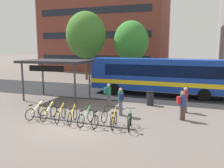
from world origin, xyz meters
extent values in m
plane|color=#6B605B|center=(0.00, 0.00, 0.00)|extent=(200.00, 200.00, 0.00)
cube|color=#232326|center=(0.00, 9.73, 0.00)|extent=(80.00, 7.20, 0.01)
cube|color=#14389E|center=(3.04, 9.73, 1.85)|extent=(12.05, 2.80, 2.70)
cube|color=yellow|center=(3.04, 9.73, 1.20)|extent=(12.07, 2.82, 0.36)
cube|color=black|center=(-2.40, 9.84, 2.98)|extent=(1.05, 2.32, 0.40)
cube|color=black|center=(-2.93, 9.85, 2.12)|extent=(0.13, 2.19, 1.40)
cube|color=black|center=(3.32, 8.48, 2.25)|extent=(9.84, 0.27, 0.97)
cube|color=black|center=(3.37, 10.97, 2.25)|extent=(9.84, 0.27, 0.97)
cylinder|color=black|center=(-0.70, 8.65, 0.50)|extent=(1.01, 0.32, 1.00)
cylinder|color=black|center=(-0.65, 10.96, 0.50)|extent=(1.01, 0.32, 1.00)
cylinder|color=black|center=(6.74, 8.49, 0.50)|extent=(1.01, 0.32, 1.00)
cylinder|color=black|center=(6.79, 10.80, 0.50)|extent=(1.01, 0.32, 1.00)
cube|color=#47474C|center=(-0.05, 0.42, 0.03)|extent=(6.56, 0.30, 0.06)
cylinder|color=#47474C|center=(-2.86, 0.52, 0.35)|extent=(0.04, 0.04, 0.70)
cylinder|color=#47474C|center=(-1.92, 0.49, 0.35)|extent=(0.04, 0.04, 0.70)
cylinder|color=#47474C|center=(-0.99, 0.45, 0.35)|extent=(0.04, 0.04, 0.70)
cylinder|color=#47474C|center=(-0.05, 0.42, 0.35)|extent=(0.04, 0.04, 0.70)
cylinder|color=#47474C|center=(0.89, 0.39, 0.35)|extent=(0.04, 0.04, 0.70)
cylinder|color=#47474C|center=(1.82, 0.36, 0.35)|extent=(0.04, 0.04, 0.70)
cylinder|color=#47474C|center=(2.76, 0.33, 0.35)|extent=(0.04, 0.04, 0.70)
torus|color=black|center=(-2.82, 0.93, 0.35)|extent=(0.14, 0.70, 0.70)
torus|color=black|center=(-2.96, -0.08, 0.35)|extent=(0.14, 0.70, 0.70)
cube|color=yellow|center=(-2.89, 0.44, 0.67)|extent=(0.16, 0.92, 0.58)
cylinder|color=yellow|center=(-2.95, 0.02, 0.62)|extent=(0.03, 0.03, 0.55)
cube|color=black|center=(-2.95, 0.02, 0.88)|extent=(0.13, 0.23, 0.05)
cylinder|color=yellow|center=(-2.82, 0.91, 0.67)|extent=(0.04, 0.04, 0.65)
cylinder|color=black|center=(-2.82, 0.91, 0.98)|extent=(0.52, 0.10, 0.03)
torus|color=black|center=(-2.10, 1.01, 0.35)|extent=(0.05, 0.70, 0.70)
torus|color=black|center=(-2.09, -0.01, 0.35)|extent=(0.05, 0.70, 0.70)
cube|color=yellow|center=(-2.09, 0.52, 0.67)|extent=(0.04, 0.92, 0.58)
cylinder|color=yellow|center=(-2.09, 0.09, 0.62)|extent=(0.03, 0.03, 0.55)
cube|color=black|center=(-2.09, 0.09, 0.88)|extent=(0.10, 0.22, 0.05)
cylinder|color=yellow|center=(-2.10, 0.99, 0.67)|extent=(0.03, 0.03, 0.65)
cylinder|color=black|center=(-2.10, 0.99, 0.98)|extent=(0.52, 0.03, 0.03)
torus|color=black|center=(-1.34, 0.96, 0.35)|extent=(0.16, 0.70, 0.70)
torus|color=black|center=(-1.18, -0.04, 0.35)|extent=(0.16, 0.70, 0.70)
cube|color=yellow|center=(-1.26, 0.48, 0.67)|extent=(0.18, 0.91, 0.58)
cylinder|color=yellow|center=(-1.19, 0.06, 0.62)|extent=(0.03, 0.03, 0.55)
cube|color=black|center=(-1.19, 0.06, 0.88)|extent=(0.13, 0.23, 0.05)
cylinder|color=yellow|center=(-1.34, 0.94, 0.67)|extent=(0.04, 0.04, 0.65)
cylinder|color=black|center=(-1.34, 0.94, 0.98)|extent=(0.52, 0.11, 0.03)
torus|color=black|center=(-0.56, 0.91, 0.35)|extent=(0.18, 0.70, 0.70)
torus|color=black|center=(-0.36, -0.09, 0.35)|extent=(0.18, 0.70, 0.70)
cube|color=yellow|center=(-0.46, 0.43, 0.67)|extent=(0.21, 0.91, 0.58)
cylinder|color=yellow|center=(-0.38, 0.01, 0.62)|extent=(0.04, 0.04, 0.55)
cube|color=black|center=(-0.38, 0.01, 0.88)|extent=(0.14, 0.24, 0.05)
cylinder|color=yellow|center=(-0.56, 0.89, 0.67)|extent=(0.04, 0.04, 0.65)
cylinder|color=black|center=(-0.56, 0.89, 0.98)|extent=(0.52, 0.13, 0.03)
torus|color=black|center=(0.46, 0.83, 0.35)|extent=(0.12, 0.70, 0.70)
torus|color=black|center=(0.35, -0.18, 0.35)|extent=(0.12, 0.70, 0.70)
cube|color=#1E7F38|center=(0.41, 0.35, 0.67)|extent=(0.13, 0.92, 0.58)
cylinder|color=#1E7F38|center=(0.36, -0.08, 0.62)|extent=(0.03, 0.03, 0.55)
cube|color=black|center=(0.36, -0.08, 0.88)|extent=(0.12, 0.23, 0.05)
cylinder|color=#1E7F38|center=(0.46, 0.81, 0.67)|extent=(0.04, 0.04, 0.65)
cylinder|color=black|center=(0.46, 0.81, 0.98)|extent=(0.52, 0.08, 0.03)
torus|color=black|center=(1.27, 0.89, 0.35)|extent=(0.14, 0.70, 0.70)
torus|color=black|center=(1.13, -0.12, 0.35)|extent=(0.14, 0.70, 0.70)
cube|color=black|center=(1.20, 0.41, 0.67)|extent=(0.16, 0.92, 0.58)
cylinder|color=black|center=(1.14, -0.02, 0.62)|extent=(0.03, 0.03, 0.55)
cube|color=black|center=(1.14, -0.02, 0.88)|extent=(0.13, 0.23, 0.05)
cylinder|color=black|center=(1.26, 0.87, 0.67)|extent=(0.04, 0.04, 0.65)
cylinder|color=black|center=(1.26, 0.87, 0.98)|extent=(0.52, 0.10, 0.03)
torus|color=black|center=(1.92, 0.94, 0.35)|extent=(0.15, 0.70, 0.70)
torus|color=black|center=(2.07, -0.07, 0.35)|extent=(0.15, 0.70, 0.70)
cube|color=yellow|center=(1.99, 0.46, 0.67)|extent=(0.17, 0.91, 0.58)
cylinder|color=yellow|center=(2.05, 0.03, 0.62)|extent=(0.03, 0.03, 0.55)
cube|color=black|center=(2.05, 0.03, 0.88)|extent=(0.13, 0.23, 0.05)
cylinder|color=yellow|center=(1.92, 0.92, 0.67)|extent=(0.04, 0.04, 0.65)
cylinder|color=black|center=(1.92, 0.92, 0.98)|extent=(0.52, 0.10, 0.03)
torus|color=black|center=(2.77, 0.94, 0.35)|extent=(0.16, 0.70, 0.70)
torus|color=black|center=(2.94, -0.06, 0.35)|extent=(0.16, 0.70, 0.70)
cube|color=#1E7F38|center=(2.85, 0.46, 0.67)|extent=(0.18, 0.91, 0.58)
cylinder|color=#1E7F38|center=(2.92, 0.03, 0.62)|extent=(0.03, 0.03, 0.55)
cube|color=black|center=(2.92, 0.03, 0.88)|extent=(0.14, 0.23, 0.05)
cylinder|color=#1E7F38|center=(2.77, 0.92, 0.67)|extent=(0.04, 0.04, 0.65)
cylinder|color=black|center=(2.77, 0.92, 0.98)|extent=(0.52, 0.11, 0.03)
cylinder|color=#38383D|center=(-6.75, 3.95, 1.49)|extent=(0.14, 0.14, 2.98)
cylinder|color=#38383D|center=(-2.25, 4.10, 1.49)|extent=(0.14, 0.14, 2.98)
cylinder|color=#38383D|center=(-6.84, 6.68, 1.49)|extent=(0.14, 0.14, 2.98)
cylinder|color=#38383D|center=(-2.34, 6.83, 1.49)|extent=(0.14, 0.14, 2.98)
cube|color=#28282D|center=(-4.55, 5.39, 3.08)|extent=(5.41, 3.70, 0.20)
cube|color=black|center=(-4.50, 3.88, 2.63)|extent=(2.88, 0.17, 0.44)
cube|color=#47382D|center=(5.36, 2.88, 0.43)|extent=(0.31, 0.27, 0.86)
cylinder|color=navy|center=(5.36, 2.88, 1.15)|extent=(0.43, 0.43, 0.59)
sphere|color=#936B4C|center=(5.36, 2.88, 1.56)|extent=(0.22, 0.22, 0.22)
cube|color=#B21E23|center=(5.11, 2.80, 1.18)|extent=(0.26, 0.32, 0.40)
cube|color=#565660|center=(5.42, 4.59, 0.43)|extent=(0.31, 0.33, 0.86)
cylinder|color=maroon|center=(5.42, 4.59, 1.15)|extent=(0.47, 0.47, 0.56)
sphere|color=tan|center=(5.42, 4.59, 1.54)|extent=(0.22, 0.22, 0.22)
cube|color=slate|center=(5.27, 4.81, 1.17)|extent=(0.33, 0.30, 0.40)
cube|color=#565660|center=(0.25, 4.41, 0.41)|extent=(0.32, 0.29, 0.82)
cylinder|color=#23664C|center=(0.25, 4.41, 1.13)|extent=(0.45, 0.45, 0.62)
sphere|color=beige|center=(0.25, 4.41, 1.55)|extent=(0.22, 0.22, 0.22)
cube|color=#197075|center=(0.01, 4.31, 1.16)|extent=(0.28, 0.33, 0.40)
cube|color=#565660|center=(1.68, 2.64, 0.45)|extent=(0.29, 0.32, 0.91)
cylinder|color=#23664C|center=(1.68, 2.64, 1.20)|extent=(0.45, 0.45, 0.60)
sphere|color=tan|center=(1.68, 2.64, 1.61)|extent=(0.22, 0.22, 0.22)
cube|color=navy|center=(1.79, 2.40, 1.23)|extent=(0.33, 0.28, 0.40)
cylinder|color=#232328|center=(2.96, 5.79, 0.47)|extent=(0.52, 0.52, 0.95)
cylinder|color=black|center=(2.96, 5.79, 0.99)|extent=(0.55, 0.55, 0.08)
cylinder|color=brown|center=(-7.32, 16.78, 1.62)|extent=(0.32, 0.32, 3.24)
ellipsoid|color=#427A2D|center=(-7.32, 16.78, 5.75)|extent=(5.04, 5.04, 5.91)
cylinder|color=brown|center=(-1.77, 18.32, 1.37)|extent=(0.32, 0.32, 2.75)
ellipsoid|color=#388433|center=(-1.77, 18.32, 4.94)|extent=(4.39, 4.39, 5.16)
cube|color=brown|center=(-10.09, 32.10, 9.70)|extent=(22.03, 13.68, 19.41)
cube|color=black|center=(-10.09, 25.23, 2.33)|extent=(19.39, 0.06, 1.10)
cube|color=black|center=(-10.09, 25.23, 6.21)|extent=(19.39, 0.06, 1.10)
cube|color=black|center=(-10.09, 25.23, 10.09)|extent=(19.39, 0.06, 1.10)
camera|label=1|loc=(5.79, -10.84, 4.17)|focal=37.48mm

